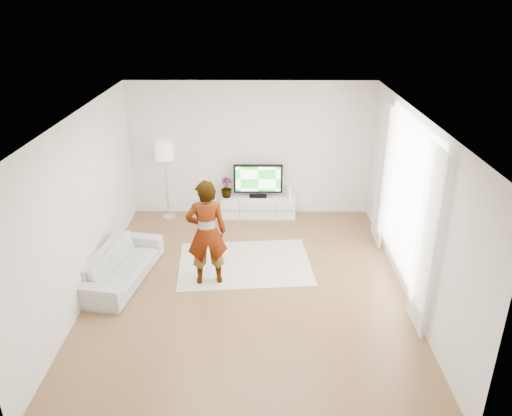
{
  "coord_description": "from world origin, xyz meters",
  "views": [
    {
      "loc": [
        0.17,
        -6.88,
        4.44
      ],
      "look_at": [
        0.13,
        0.4,
        1.23
      ],
      "focal_mm": 35.0,
      "sensor_mm": 36.0,
      "label": 1
    }
  ],
  "objects_px": {
    "rug": "(245,263)",
    "sofa": "(121,265)",
    "television": "(258,179)",
    "floor_lamp": "(164,154)",
    "media_console": "(258,207)",
    "player": "(207,233)"
  },
  "relations": [
    {
      "from": "rug",
      "to": "sofa",
      "type": "relative_size",
      "value": 1.19
    },
    {
      "from": "television",
      "to": "floor_lamp",
      "type": "xyz_separation_m",
      "value": [
        -1.89,
        -0.09,
        0.57
      ]
    },
    {
      "from": "media_console",
      "to": "rug",
      "type": "height_order",
      "value": "media_console"
    },
    {
      "from": "television",
      "to": "media_console",
      "type": "bearing_deg",
      "value": -90.0
    },
    {
      "from": "sofa",
      "to": "floor_lamp",
      "type": "bearing_deg",
      "value": 1.78
    },
    {
      "from": "media_console",
      "to": "rug",
      "type": "xyz_separation_m",
      "value": [
        -0.23,
        -2.01,
        -0.21
      ]
    },
    {
      "from": "rug",
      "to": "sofa",
      "type": "distance_m",
      "value": 2.1
    },
    {
      "from": "rug",
      "to": "sofa",
      "type": "xyz_separation_m",
      "value": [
        -2.01,
        -0.53,
        0.28
      ]
    },
    {
      "from": "television",
      "to": "sofa",
      "type": "height_order",
      "value": "television"
    },
    {
      "from": "rug",
      "to": "sofa",
      "type": "bearing_deg",
      "value": -165.23
    },
    {
      "from": "media_console",
      "to": "floor_lamp",
      "type": "xyz_separation_m",
      "value": [
        -1.89,
        -0.06,
        1.17
      ]
    },
    {
      "from": "television",
      "to": "player",
      "type": "distance_m",
      "value": 2.75
    },
    {
      "from": "media_console",
      "to": "television",
      "type": "height_order",
      "value": "television"
    },
    {
      "from": "media_console",
      "to": "floor_lamp",
      "type": "distance_m",
      "value": 2.22
    },
    {
      "from": "media_console",
      "to": "floor_lamp",
      "type": "relative_size",
      "value": 0.95
    },
    {
      "from": "player",
      "to": "floor_lamp",
      "type": "distance_m",
      "value": 2.8
    },
    {
      "from": "rug",
      "to": "player",
      "type": "distance_m",
      "value": 1.21
    },
    {
      "from": "television",
      "to": "floor_lamp",
      "type": "bearing_deg",
      "value": -177.19
    },
    {
      "from": "rug",
      "to": "floor_lamp",
      "type": "distance_m",
      "value": 2.91
    },
    {
      "from": "media_console",
      "to": "sofa",
      "type": "bearing_deg",
      "value": -131.38
    },
    {
      "from": "player",
      "to": "floor_lamp",
      "type": "relative_size",
      "value": 1.08
    },
    {
      "from": "floor_lamp",
      "to": "player",
      "type": "bearing_deg",
      "value": -66.94
    }
  ]
}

